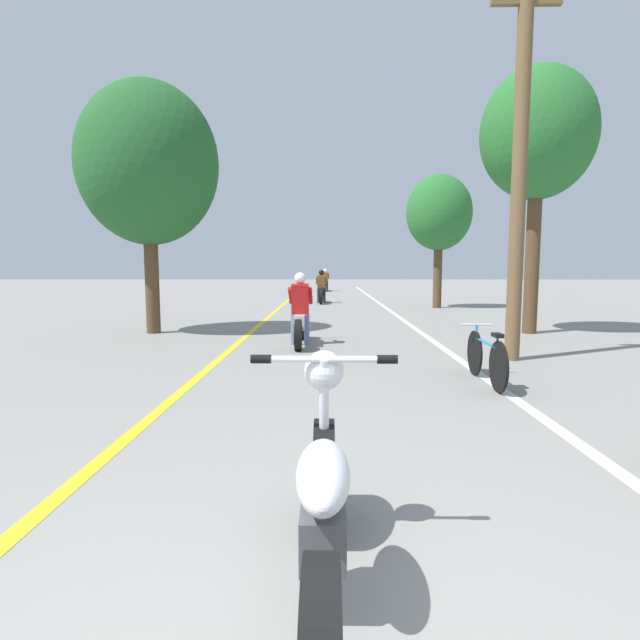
# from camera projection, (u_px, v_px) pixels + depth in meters

# --- Properties ---
(lane_stripe_center) EXTENTS (0.14, 48.00, 0.01)m
(lane_stripe_center) POSITION_uv_depth(u_px,v_px,m) (264.00, 321.00, 14.23)
(lane_stripe_center) COLOR yellow
(lane_stripe_center) RESTS_ON ground
(lane_stripe_edge) EXTENTS (0.14, 48.00, 0.01)m
(lane_stripe_edge) POSITION_uv_depth(u_px,v_px,m) (405.00, 322.00, 14.17)
(lane_stripe_edge) COLOR white
(lane_stripe_edge) RESTS_ON ground
(utility_pole) EXTENTS (1.10, 0.24, 6.27)m
(utility_pole) POSITION_uv_depth(u_px,v_px,m) (520.00, 163.00, 8.02)
(utility_pole) COLOR brown
(utility_pole) RESTS_ON ground
(roadside_tree_right_near) EXTENTS (2.57, 2.31, 6.03)m
(roadside_tree_right_near) POSITION_uv_depth(u_px,v_px,m) (538.00, 136.00, 11.25)
(roadside_tree_right_near) COLOR #513A23
(roadside_tree_right_near) RESTS_ON ground
(roadside_tree_right_far) EXTENTS (2.43, 2.19, 4.96)m
(roadside_tree_right_far) POSITION_uv_depth(u_px,v_px,m) (439.00, 214.00, 18.55)
(roadside_tree_right_far) COLOR #513A23
(roadside_tree_right_far) RESTS_ON ground
(roadside_tree_left) EXTENTS (3.19, 2.87, 5.72)m
(roadside_tree_left) POSITION_uv_depth(u_px,v_px,m) (148.00, 165.00, 11.35)
(roadside_tree_left) COLOR #513A23
(roadside_tree_left) RESTS_ON ground
(motorcycle_foreground) EXTENTS (0.79, 2.09, 1.09)m
(motorcycle_foreground) POSITION_uv_depth(u_px,v_px,m) (323.00, 509.00, 2.28)
(motorcycle_foreground) COLOR black
(motorcycle_foreground) RESTS_ON ground
(motorcycle_rider_lead) EXTENTS (0.50, 2.05, 1.44)m
(motorcycle_rider_lead) POSITION_uv_depth(u_px,v_px,m) (300.00, 318.00, 9.93)
(motorcycle_rider_lead) COLOR black
(motorcycle_rider_lead) RESTS_ON ground
(motorcycle_rider_mid) EXTENTS (0.50, 2.14, 1.43)m
(motorcycle_rider_mid) POSITION_uv_depth(u_px,v_px,m) (321.00, 290.00, 21.41)
(motorcycle_rider_mid) COLOR black
(motorcycle_rider_mid) RESTS_ON ground
(motorcycle_rider_far) EXTENTS (0.50, 2.16, 1.42)m
(motorcycle_rider_far) POSITION_uv_depth(u_px,v_px,m) (325.00, 283.00, 31.87)
(motorcycle_rider_far) COLOR black
(motorcycle_rider_far) RESTS_ON ground
(bicycle_parked) EXTENTS (0.44, 1.65, 0.75)m
(bicycle_parked) POSITION_uv_depth(u_px,v_px,m) (486.00, 357.00, 6.66)
(bicycle_parked) COLOR black
(bicycle_parked) RESTS_ON ground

